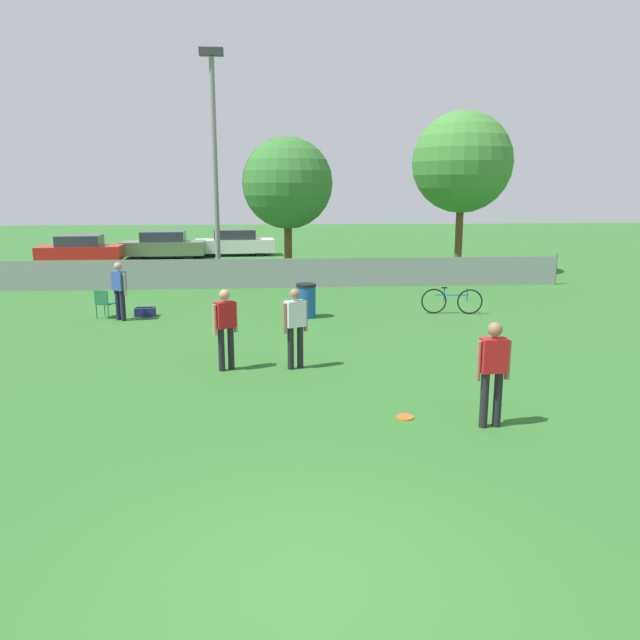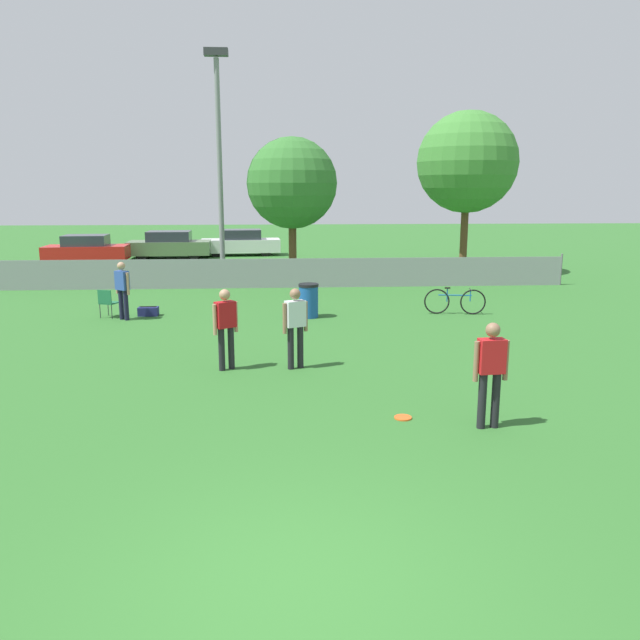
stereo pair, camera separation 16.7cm
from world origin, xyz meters
TOP-DOWN VIEW (x-y plane):
  - ground_plane at (0.00, 0.00)m, footprint 120.00×120.00m
  - fence_backline at (0.00, 18.00)m, footprint 21.39×0.07m
  - light_pole at (-2.43, 19.94)m, footprint 0.90×0.36m
  - tree_near_pole at (0.39, 20.56)m, footprint 3.66×3.66m
  - tree_far_right at (7.85, 21.54)m, footprint 4.26×4.26m
  - player_thrower_red at (-1.25, 7.26)m, footprint 0.48×0.40m
  - player_defender_red at (3.08, 3.78)m, footprint 0.56×0.25m
  - player_receiver_white at (0.17, 7.25)m, footprint 0.52×0.37m
  - spectator_in_blue at (-4.57, 12.44)m, footprint 0.45×0.40m
  - frisbee_disc at (1.84, 4.26)m, footprint 0.29×0.29m
  - folding_chair_sideline at (-5.10, 12.77)m, footprint 0.56×0.56m
  - bicycle_sideline at (5.02, 12.64)m, footprint 1.79×0.45m
  - trash_bin at (0.68, 12.46)m, footprint 0.58×0.58m
  - gear_bag_sideline at (-4.00, 12.98)m, footprint 0.57×0.31m
  - parked_car_red at (-9.71, 26.38)m, footprint 4.07×2.05m
  - parked_car_olive at (-6.02, 28.55)m, footprint 4.37×1.97m
  - parked_car_white at (-2.32, 29.76)m, footprint 4.43×1.96m

SIDE VIEW (x-z plane):
  - ground_plane at x=0.00m, z-range 0.00..0.00m
  - frisbee_disc at x=1.84m, z-range 0.00..0.03m
  - gear_bag_sideline at x=-4.00m, z-range -0.01..0.27m
  - bicycle_sideline at x=5.02m, z-range -0.01..0.79m
  - folding_chair_sideline at x=-5.10m, z-range 0.07..0.89m
  - trash_bin at x=0.68m, z-range 0.00..0.98m
  - fence_backline at x=0.00m, z-range -0.05..1.16m
  - parked_car_red at x=-9.71m, z-range -0.02..1.38m
  - parked_car_white at x=-2.32m, z-range -0.03..1.40m
  - parked_car_olive at x=-6.02m, z-range -0.02..1.42m
  - spectator_in_blue at x=-4.57m, z-range 0.13..1.78m
  - player_thrower_red at x=-1.25m, z-range 0.14..1.81m
  - player_defender_red at x=3.08m, z-range 0.14..1.81m
  - player_receiver_white at x=0.17m, z-range 0.14..1.81m
  - tree_near_pole at x=0.39m, z-range 1.00..6.70m
  - tree_far_right at x=7.85m, z-range 1.29..8.17m
  - light_pole at x=-2.43m, z-range 0.77..9.58m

